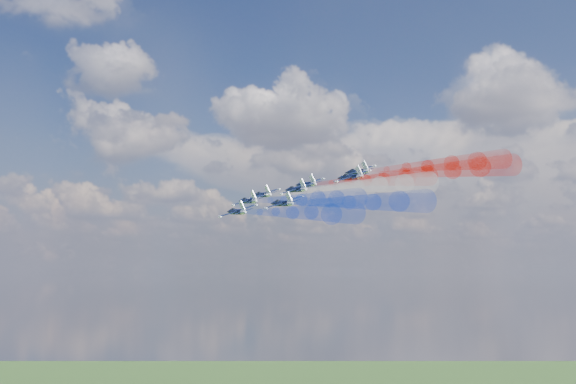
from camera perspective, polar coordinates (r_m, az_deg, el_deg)
The scene contains 16 objects.
jet_lead at distance 188.01m, azimuth -2.04°, elevation -0.22°, with size 9.42×11.78×3.14m, color black, non-canonical shape.
trail_lead at distance 162.66m, azimuth 1.99°, elevation -0.05°, with size 3.93×45.95×3.93m, color white, non-canonical shape.
jet_inner_left at distance 174.70m, azimuth -3.17°, elevation -0.71°, with size 9.42×11.78×3.14m, color black, non-canonical shape.
trail_inner_left at distance 149.12m, azimuth 1.03°, elevation -0.60°, with size 3.93×45.95×3.93m, color blue, non-canonical shape.
jet_inner_right at distance 181.87m, azimuth 1.47°, elevation 0.61°, with size 9.42×11.78×3.14m, color black, non-canonical shape.
trail_inner_right at distance 157.42m, azimuth 6.20°, elevation 0.92°, with size 3.93×45.95×3.93m, color red, non-canonical shape.
jet_outer_left at distance 161.03m, azimuth -4.09°, elevation -1.58°, with size 9.42×11.78×3.14m, color black, non-canonical shape.
trail_outer_left at distance 135.28m, azimuth 0.37°, elevation -1.63°, with size 3.93×45.95×3.93m, color blue, non-canonical shape.
jet_center_third at distance 168.26m, azimuth 0.66°, elevation 0.20°, with size 9.42×11.78×3.14m, color black, non-canonical shape.
trail_center_third at distance 143.63m, azimuth 5.70°, elevation 0.47°, with size 3.93×45.95×3.93m, color white, non-canonical shape.
jet_outer_right at distance 177.26m, azimuth 5.56°, elevation 1.61°, with size 9.42×11.78×3.14m, color black, non-canonical shape.
trail_outer_right at distance 153.98m, azimuth 11.05°, elevation 2.08°, with size 3.93×45.95×3.93m, color red, non-canonical shape.
jet_rear_left at distance 154.86m, azimuth -0.45°, elevation -0.91°, with size 9.42×11.78×3.14m, color black, non-canonical shape.
trail_rear_left at distance 130.00m, azimuth 4.91°, elevation -0.82°, with size 3.93×45.95×3.93m, color blue, non-canonical shape.
jet_rear_right at distance 162.67m, azimuth 5.03°, elevation 1.18°, with size 9.42×11.78×3.14m, color black, non-canonical shape.
trail_rear_right at distance 139.30m, azimuth 11.01°, elevation 1.63°, with size 3.93×45.95×3.93m, color red, non-canonical shape.
Camera 1 is at (82.78, -171.67, 123.09)m, focal length 44.65 mm.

